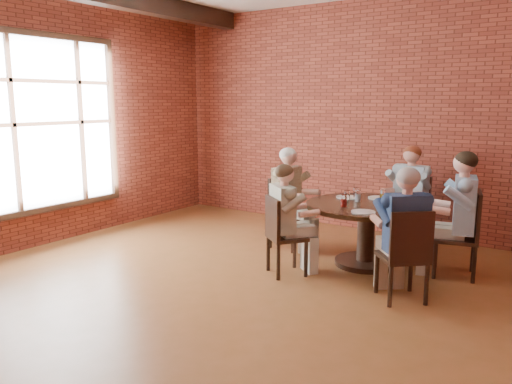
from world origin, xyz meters
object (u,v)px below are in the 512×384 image
Objects in this scene: dining_table at (366,222)px; chair_e at (406,252)px; chair_b at (411,208)px; chair_c at (285,209)px; smartphone at (395,212)px; diner_c at (290,199)px; diner_e at (403,234)px; diner_b at (408,197)px; diner_d at (287,220)px; diner_a at (457,215)px; chair_d at (281,233)px; chair_a at (465,231)px.

chair_e is at bearing -48.97° from dining_table.
chair_b is 1.71m from chair_c.
chair_b reaches higher than smartphone.
diner_c is 2.03m from diner_e.
diner_d is at bearing -104.16° from diner_b.
diner_c is at bearing -132.89° from chair_b.
diner_b is 10.98× the size of smartphone.
diner_a is at bearing -37.63° from diner_b.
diner_a is at bearing 12.74° from dining_table.
diner_d is (-0.78, -1.86, -0.05)m from diner_b.
diner_b reaches higher than chair_e.
dining_table is 1.60× the size of chair_d.
chair_d is (0.45, -0.98, -0.18)m from diner_c.
dining_table is 1.21m from chair_c.
chair_b is 0.72× the size of diner_e.
diner_c is at bearing -23.79° from diner_d.
dining_table is 1.08m from diner_b.
diner_b is 1.37m from smartphone.
diner_d is at bearing -127.77° from dining_table.
chair_b is at bearing 114.74° from smartphone.
smartphone is (-0.32, 0.58, 0.25)m from chair_e.
diner_b reaches higher than diner_c.
diner_e reaches higher than chair_e.
dining_table is 1.14m from chair_e.
diner_b is 1.03× the size of diner_e.
chair_b reaches higher than chair_c.
diner_b is 1.59m from diner_c.
diner_c reaches higher than diner_e.
chair_b is at bearing 81.43° from dining_table.
diner_c is 1.05m from diner_d.
diner_a is at bearing -40.95° from chair_b.
diner_e is at bearing -48.17° from smartphone.
diner_a reaches higher than smartphone.
chair_e is (0.75, -0.86, -0.02)m from dining_table.
diner_c is (-2.18, -0.12, 0.14)m from chair_a.
diner_d is at bearing -141.70° from chair_c.
diner_b is at bearing -49.52° from chair_c.
chair_d is (-1.73, -1.10, -0.04)m from chair_a.
diner_a is at bearing -142.52° from chair_e.
diner_b is at bearing -47.50° from diner_c.
chair_b is 2.09m from chair_e.
chair_d is (-0.67, -0.86, -0.04)m from dining_table.
diner_a is at bearing -108.80° from chair_d.
diner_e reaches higher than chair_d.
dining_table is 1.09m from chair_d.
diner_b is at bearing -75.49° from chair_d.
chair_a is 1.09× the size of chair_d.
diner_a is 1.03× the size of diner_b.
chair_a is at bearing -80.71° from diner_c.
smartphone is at bearing -103.83° from diner_e.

